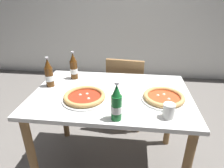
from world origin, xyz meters
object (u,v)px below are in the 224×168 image
(dining_table_main, at_px, (111,105))
(chair_behind_table, at_px, (126,89))
(pizza_marinara_far, at_px, (164,97))
(paper_cup, at_px, (169,111))
(beer_bottle_left, at_px, (116,104))
(beer_bottle_right, at_px, (74,67))
(napkin_with_cutlery, at_px, (143,81))
(pizza_margherita_near, at_px, (85,97))
(beer_bottle_center, at_px, (49,74))

(dining_table_main, height_order, chair_behind_table, chair_behind_table)
(chair_behind_table, height_order, pizza_marinara_far, chair_behind_table)
(paper_cup, bearing_deg, dining_table_main, 143.77)
(chair_behind_table, bearing_deg, beer_bottle_left, 95.23)
(beer_bottle_right, height_order, napkin_with_cutlery, beer_bottle_right)
(dining_table_main, relative_size, pizza_margherita_near, 3.68)
(beer_bottle_center, height_order, beer_bottle_right, same)
(pizza_margherita_near, distance_m, beer_bottle_center, 0.39)
(beer_bottle_left, xyz_separation_m, beer_bottle_center, (-0.58, 0.40, 0.00))
(pizza_marinara_far, distance_m, beer_bottle_left, 0.42)
(paper_cup, bearing_deg, pizza_marinara_far, 90.11)
(dining_table_main, height_order, beer_bottle_left, beer_bottle_left)
(beer_bottle_center, bearing_deg, paper_cup, -20.93)
(napkin_with_cutlery, bearing_deg, beer_bottle_left, -107.09)
(pizza_marinara_far, height_order, napkin_with_cutlery, pizza_marinara_far)
(beer_bottle_right, bearing_deg, pizza_margherita_near, -63.17)
(chair_behind_table, relative_size, paper_cup, 8.95)
(dining_table_main, xyz_separation_m, beer_bottle_center, (-0.51, 0.06, 0.22))
(paper_cup, bearing_deg, beer_bottle_right, 145.22)
(pizza_margherita_near, bearing_deg, beer_bottle_left, -40.15)
(dining_table_main, distance_m, beer_bottle_right, 0.48)
(pizza_marinara_far, bearing_deg, napkin_with_cutlery, 113.50)
(pizza_marinara_far, xyz_separation_m, beer_bottle_left, (-0.31, -0.27, 0.08))
(chair_behind_table, distance_m, pizza_margherita_near, 0.83)
(dining_table_main, height_order, beer_bottle_center, beer_bottle_center)
(chair_behind_table, relative_size, napkin_with_cutlery, 3.69)
(dining_table_main, xyz_separation_m, chair_behind_table, (0.09, 0.61, -0.15))
(pizza_margherita_near, height_order, pizza_marinara_far, same)
(pizza_marinara_far, xyz_separation_m, napkin_with_cutlery, (-0.14, 0.31, -0.02))
(dining_table_main, distance_m, pizza_marinara_far, 0.41)
(beer_bottle_left, bearing_deg, dining_table_main, 102.01)
(chair_behind_table, xyz_separation_m, pizza_marinara_far, (0.30, -0.68, 0.29))
(dining_table_main, height_order, napkin_with_cutlery, napkin_with_cutlery)
(pizza_margherita_near, distance_m, napkin_with_cutlery, 0.56)
(napkin_with_cutlery, bearing_deg, paper_cup, -75.50)
(pizza_marinara_far, height_order, paper_cup, paper_cup)
(pizza_margherita_near, xyz_separation_m, beer_bottle_left, (0.25, -0.21, 0.08))
(pizza_marinara_far, height_order, beer_bottle_center, beer_bottle_center)
(paper_cup, bearing_deg, napkin_with_cutlery, 104.50)
(dining_table_main, distance_m, chair_behind_table, 0.64)
(beer_bottle_center, distance_m, beer_bottle_right, 0.23)
(beer_bottle_right, bearing_deg, napkin_with_cutlery, 0.81)
(dining_table_main, xyz_separation_m, beer_bottle_left, (0.07, -0.34, 0.22))
(dining_table_main, height_order, pizza_marinara_far, pizza_marinara_far)
(beer_bottle_right, xyz_separation_m, paper_cup, (0.75, -0.52, -0.06))
(pizza_margherita_near, bearing_deg, beer_bottle_right, 116.83)
(napkin_with_cutlery, xyz_separation_m, paper_cup, (0.14, -0.53, 0.04))
(napkin_with_cutlery, bearing_deg, beer_bottle_center, -166.42)
(beer_bottle_left, bearing_deg, pizza_margherita_near, 139.85)
(chair_behind_table, distance_m, beer_bottle_right, 0.69)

